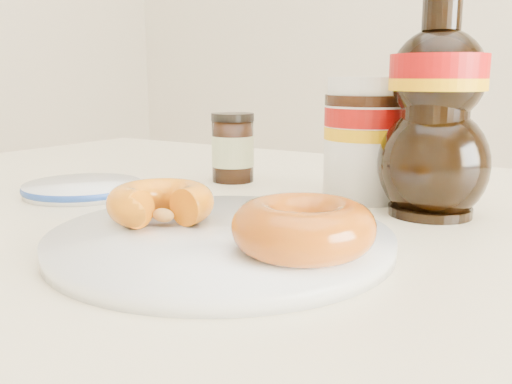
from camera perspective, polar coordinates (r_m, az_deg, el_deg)
The scene contains 8 objects.
dining_table at distance 0.50m, azimuth 7.80°, elevation -13.46°, with size 1.40×0.90×0.75m.
plate at distance 0.44m, azimuth -3.53°, elevation -4.70°, with size 0.26×0.26×0.01m.
donut_bitten at distance 0.47m, azimuth -9.51°, elevation -1.05°, with size 0.09×0.09×0.03m, color #D0580B.
donut_whole at distance 0.38m, azimuth 4.75°, elevation -3.52°, with size 0.10×0.10×0.03m, color #8E2E09.
nutella_jar at distance 0.61m, azimuth 11.06°, elevation 5.71°, with size 0.09×0.09×0.13m.
syrup_bottle at distance 0.55m, azimuth 17.57°, elevation 8.02°, with size 0.10×0.09×0.20m, color black, non-canonical shape.
dark_jar at distance 0.71m, azimuth -2.34°, elevation 4.39°, with size 0.05×0.05×0.08m.
blue_rim_saucer at distance 0.66m, azimuth -16.92°, elevation 0.39°, with size 0.13×0.13×0.01m.
Camera 1 is at (0.19, -0.32, 0.88)m, focal length 40.00 mm.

